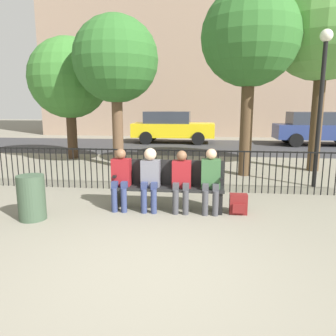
{
  "coord_description": "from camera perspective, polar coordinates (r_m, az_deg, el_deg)",
  "views": [
    {
      "loc": [
        0.68,
        -3.53,
        1.93
      ],
      "look_at": [
        0.0,
        2.3,
        0.8
      ],
      "focal_mm": 35.0,
      "sensor_mm": 36.0,
      "label": 1
    }
  ],
  "objects": [
    {
      "name": "seated_person_2",
      "position": [
        5.94,
        2.36,
        -1.76
      ],
      "size": [
        0.34,
        0.39,
        1.13
      ],
      "color": "#3D3D42",
      "rests_on": "ground"
    },
    {
      "name": "seated_person_3",
      "position": [
        5.92,
        7.46,
        -1.67
      ],
      "size": [
        0.34,
        0.39,
        1.17
      ],
      "color": "#3D3D42",
      "rests_on": "ground"
    },
    {
      "name": "parked_car_1",
      "position": [
        17.58,
        24.65,
        6.35
      ],
      "size": [
        4.2,
        1.94,
        1.62
      ],
      "color": "navy",
      "rests_on": "ground"
    },
    {
      "name": "tree_0",
      "position": [
        10.81,
        25.62,
        21.71
      ],
      "size": [
        3.15,
        3.15,
        5.75
      ],
      "color": "#4C3823",
      "rests_on": "ground"
    },
    {
      "name": "tree_3",
      "position": [
        10.58,
        -9.09,
        18.02
      ],
      "size": [
        2.6,
        2.6,
        4.6
      ],
      "color": "brown",
      "rests_on": "ground"
    },
    {
      "name": "trash_bin",
      "position": [
        6.05,
        -22.67,
        -4.77
      ],
      "size": [
        0.46,
        0.46,
        0.77
      ],
      "color": "#384C38",
      "rests_on": "ground"
    },
    {
      "name": "fence_railing",
      "position": [
        7.42,
        1.14,
        0.23
      ],
      "size": [
        9.01,
        0.03,
        0.95
      ],
      "color": "black",
      "rests_on": "ground"
    },
    {
      "name": "tree_1",
      "position": [
        9.42,
        14.11,
        21.04
      ],
      "size": [
        2.57,
        2.57,
        4.97
      ],
      "color": "#4C3823",
      "rests_on": "ground"
    },
    {
      "name": "park_bench",
      "position": [
        6.12,
        0.09,
        -2.6
      ],
      "size": [
        2.05,
        0.45,
        0.92
      ],
      "color": "black",
      "rests_on": "ground"
    },
    {
      "name": "backpack",
      "position": [
        6.04,
        12.15,
        -6.19
      ],
      "size": [
        0.31,
        0.21,
        0.37
      ],
      "color": "maroon",
      "rests_on": "ground"
    },
    {
      "name": "seated_person_0",
      "position": [
        6.12,
        -8.21,
        -1.4
      ],
      "size": [
        0.34,
        0.39,
        1.15
      ],
      "color": "navy",
      "rests_on": "ground"
    },
    {
      "name": "tree_2",
      "position": [
        12.51,
        -16.86,
        14.67
      ],
      "size": [
        2.82,
        2.82,
        4.29
      ],
      "color": "#422D1E",
      "rests_on": "ground"
    },
    {
      "name": "street_surface",
      "position": [
        15.66,
        4.09,
        3.78
      ],
      "size": [
        24.0,
        6.0,
        0.01
      ],
      "color": "#333335",
      "rests_on": "ground"
    },
    {
      "name": "seated_person_1",
      "position": [
        6.0,
        -3.12,
        -1.32
      ],
      "size": [
        0.34,
        0.39,
        1.16
      ],
      "color": "navy",
      "rests_on": "ground"
    },
    {
      "name": "parked_car_0",
      "position": [
        17.1,
        0.67,
        7.22
      ],
      "size": [
        4.2,
        1.94,
        1.62
      ],
      "color": "yellow",
      "rests_on": "ground"
    },
    {
      "name": "ground_plane",
      "position": [
        4.08,
        -3.91,
        -17.37
      ],
      "size": [
        80.0,
        80.0,
        0.0
      ],
      "primitive_type": "plane",
      "color": "gray"
    },
    {
      "name": "lamp_post",
      "position": [
        8.45,
        25.26,
        12.93
      ],
      "size": [
        0.28,
        0.28,
        3.59
      ],
      "color": "black",
      "rests_on": "ground"
    }
  ]
}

